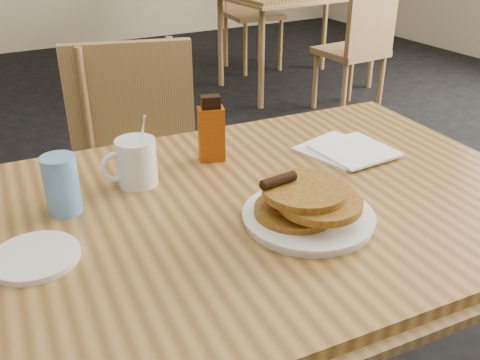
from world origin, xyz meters
name	(u,v)px	position (x,y,z in m)	size (l,w,h in m)	color
main_table	(253,218)	(0.00, 0.06, 0.71)	(1.37, 0.97, 0.75)	#A4753A
chair_main_far	(145,160)	(0.01, 0.78, 0.55)	(0.52, 0.53, 0.92)	#A27F4C
chair_neighbor_far	(248,0)	(1.91, 3.42, 0.58)	(0.48, 0.48, 0.97)	#A27F4C
chair_neighbor_near	(360,40)	(1.92, 1.94, 0.52)	(0.41, 0.42, 0.87)	#A27F4C
pancake_plate	(308,208)	(0.06, -0.06, 0.78)	(0.26, 0.26, 0.10)	white
coffee_mug	(135,162)	(-0.18, 0.25, 0.80)	(0.13, 0.09, 0.17)	white
syrup_bottle	(211,131)	(0.02, 0.29, 0.83)	(0.07, 0.06, 0.16)	maroon
napkin_stack	(347,150)	(0.34, 0.16, 0.76)	(0.22, 0.23, 0.01)	white
blue_tumbler	(62,185)	(-0.35, 0.21, 0.81)	(0.07, 0.07, 0.12)	#5F9CE0
side_saucer	(35,257)	(-0.44, 0.06, 0.76)	(0.16, 0.16, 0.01)	white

